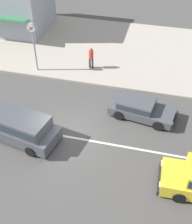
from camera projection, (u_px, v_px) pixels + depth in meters
name	position (u px, v px, depth m)	size (l,w,h in m)	color
ground_plane	(66.00, 136.00, 17.36)	(160.00, 160.00, 0.00)	#4C4947
lane_centre_stripe	(66.00, 136.00, 17.36)	(50.40, 0.14, 0.01)	silver
kerb_strip	(105.00, 48.00, 24.76)	(68.00, 10.00, 0.15)	#ADA393
hatchback_dark_grey_2	(140.00, 108.00, 18.32)	(4.08, 2.18, 1.10)	#47494F
minivan_dark_grey_3	(18.00, 126.00, 16.78)	(5.07, 2.72, 1.56)	#47494F
street_clock	(33.00, 36.00, 20.57)	(0.63, 0.22, 3.53)	#9E9EA3
pedestrian_near_clock	(91.00, 56.00, 21.89)	(0.34, 0.34, 1.58)	#333338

